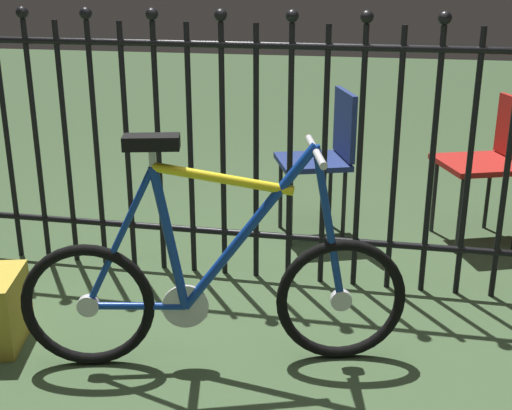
{
  "coord_description": "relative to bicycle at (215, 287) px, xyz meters",
  "views": [
    {
      "loc": [
        0.43,
        -2.37,
        1.47
      ],
      "look_at": [
        -0.09,
        0.21,
        0.55
      ],
      "focal_mm": 47.2,
      "sensor_mm": 36.0,
      "label": 1
    }
  ],
  "objects": [
    {
      "name": "bicycle",
      "position": [
        0.0,
        0.0,
        0.0
      ],
      "size": [
        1.45,
        0.49,
        0.92
      ],
      "color": "black",
      "rests_on": "ground"
    },
    {
      "name": "chair_navy",
      "position": [
        0.27,
        1.43,
        0.19
      ],
      "size": [
        0.49,
        0.49,
        0.84
      ],
      "color": "black",
      "rests_on": "ground"
    },
    {
      "name": "chair_red",
      "position": [
        1.19,
        1.55,
        0.18
      ],
      "size": [
        0.54,
        0.54,
        0.81
      ],
      "color": "black",
      "rests_on": "ground"
    },
    {
      "name": "iron_fence",
      "position": [
        0.12,
        0.8,
        0.37
      ],
      "size": [
        4.7,
        0.07,
        1.37
      ],
      "color": "black",
      "rests_on": "ground"
    },
    {
      "name": "ground_plane",
      "position": [
        0.19,
        0.12,
        -0.32
      ],
      "size": [
        20.0,
        20.0,
        0.0
      ],
      "primitive_type": "plane",
      "color": "#3A5131"
    }
  ]
}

